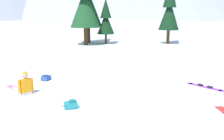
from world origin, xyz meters
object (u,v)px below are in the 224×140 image
Objects in this scene: backpack_teal at (71,105)px; pine_tree_young at (88,0)px; snowboarder_midground at (24,86)px; backpack_blue at (46,78)px; pine_tree_tall at (85,1)px; pine_tree_short at (106,19)px; loose_snowboard_near_right at (205,87)px; pine_tree_leaning at (169,9)px.

backpack_teal is 0.06× the size of pine_tree_young.
snowboarder_midground is 2.04m from backpack_blue.
backpack_teal is 18.28m from pine_tree_tall.
backpack_blue is at bearing -100.22° from pine_tree_tall.
pine_tree_tall is at bearing -160.39° from pine_tree_short.
pine_tree_tall is 2.96m from pine_tree_short.
loose_snowboard_near_right is at bearing 16.00° from backpack_teal.
backpack_teal is 0.11× the size of pine_tree_short.
backpack_teal is 20.30m from pine_tree_young.
pine_tree_young is at bearing 79.20° from pine_tree_tall.
pine_tree_tall is at bearing -100.80° from pine_tree_young.
pine_tree_leaning is (4.34, 15.87, 3.62)m from loose_snowboard_near_right.
snowboarder_midground reaches higher than backpack_blue.
backpack_teal is (-5.72, -1.64, 0.10)m from loose_snowboard_near_right.
snowboarder_midground is at bearing -127.46° from pine_tree_leaning.
pine_tree_tall is at bearing 178.60° from pine_tree_leaning.
pine_tree_young is at bearing 85.23° from backpack_teal.
pine_tree_tall is at bearing 78.74° from snowboarder_midground.
backpack_teal is at bearing -164.00° from loose_snowboard_near_right.
backpack_blue is 0.12× the size of pine_tree_short.
backpack_blue is (-6.96, 2.20, 0.09)m from loose_snowboard_near_right.
loose_snowboard_near_right is at bearing -105.31° from pine_tree_leaning.
pine_tree_tall is 1.21× the size of pine_tree_leaning.
backpack_teal is (1.88, -1.92, -0.19)m from snowboarder_midground.
snowboarder_midground is 2.97× the size of backpack_blue.
loose_snowboard_near_right is 0.20× the size of pine_tree_tall.
pine_tree_tall is 0.96× the size of pine_tree_young.
loose_snowboard_near_right is at bearing -82.34° from pine_tree_short.
backpack_blue reaches higher than loose_snowboard_near_right.
snowboarder_midground is 17.56m from pine_tree_short.
snowboarder_midground is 0.24× the size of pine_tree_leaning.
pine_tree_young reaches higher than backpack_teal.
pine_tree_tall is at bearing 105.48° from loose_snowboard_near_right.
loose_snowboard_near_right is 0.34× the size of pine_tree_short.
backpack_blue is at bearing 107.86° from backpack_teal.
pine_tree_young is 1.78× the size of pine_tree_short.
pine_tree_leaning is at bearing -14.85° from pine_tree_young.
backpack_blue is at bearing -107.74° from pine_tree_short.
pine_tree_young reaches higher than pine_tree_leaning.
pine_tree_tall is at bearing 79.78° from backpack_blue.
pine_tree_young is at bearing 102.67° from loose_snowboard_near_right.
snowboarder_midground reaches higher than loose_snowboard_near_right.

